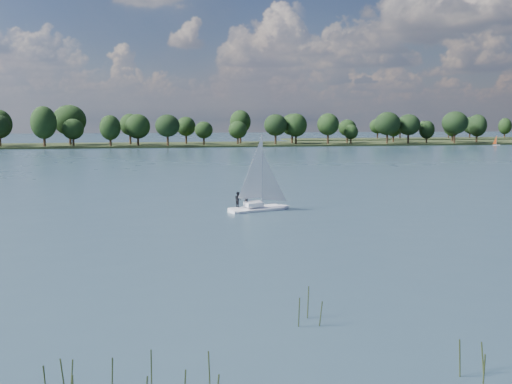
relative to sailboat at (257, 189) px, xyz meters
The scene contains 6 objects.
ground 67.56m from the sailboat, 80.91° to the left, with size 700.00×700.00×0.00m, color #233342.
far_shore 178.99m from the sailboat, 86.58° to the left, with size 660.00×40.00×1.50m, color black.
far_shore_back 283.74m from the sailboat, 53.02° to the left, with size 220.00×30.00×1.40m, color black.
sailboat is the anchor object (origin of this frame).
dinghy_orange 206.03m from the sailboat, 48.88° to the left, with size 3.10×2.13×4.61m.
treeline 174.44m from the sailboat, 86.04° to the left, with size 562.89×73.79×18.62m.
Camera 1 is at (-23.60, -33.02, 10.86)m, focal length 40.00 mm.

